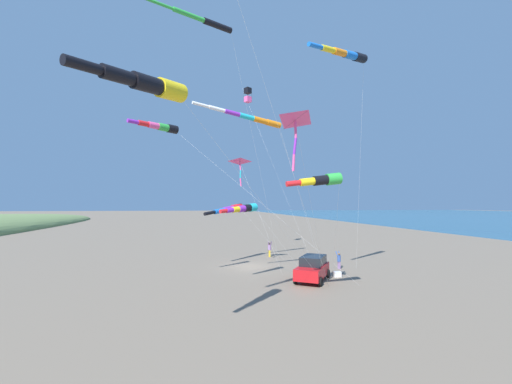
% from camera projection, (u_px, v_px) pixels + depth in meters
% --- Properties ---
extents(ground_plane, '(600.00, 600.00, 0.00)m').
position_uv_depth(ground_plane, '(250.00, 266.00, 30.15)').
color(ground_plane, '#756654').
extents(parked_car, '(3.89, 4.61, 1.85)m').
position_uv_depth(parked_car, '(313.00, 268.00, 24.54)').
color(parked_car, red).
rests_on(parked_car, ground_plane).
extents(cooler_box, '(0.62, 0.42, 0.42)m').
position_uv_depth(cooler_box, '(337.00, 274.00, 25.74)').
color(cooler_box, white).
rests_on(cooler_box, ground_plane).
extents(person_adult_flyer, '(0.42, 0.53, 1.76)m').
position_uv_depth(person_adult_flyer, '(270.00, 248.00, 35.72)').
color(person_adult_flyer, gold).
rests_on(person_adult_flyer, ground_plane).
extents(person_child_green_jacket, '(0.42, 0.52, 1.60)m').
position_uv_depth(person_child_green_jacket, '(339.00, 259.00, 28.92)').
color(person_child_green_jacket, '#8E6B9E').
rests_on(person_child_green_jacket, ground_plane).
extents(kite_windsock_small_distant, '(7.30, 3.37, 5.99)m').
position_uv_depth(kite_windsock_small_distant, '(243.00, 209.00, 23.79)').
color(kite_windsock_small_distant, '#1EB7C6').
rests_on(kite_windsock_small_distant, ground_plane).
extents(kite_windsock_green_low_center, '(8.55, 4.25, 6.00)m').
position_uv_depth(kite_windsock_green_low_center, '(229.00, 209.00, 31.64)').
color(kite_windsock_green_low_center, red).
rests_on(kite_windsock_green_low_center, ground_plane).
extents(kite_windsock_checkered_midright, '(16.15, 2.52, 11.58)m').
position_uv_depth(kite_windsock_checkered_midright, '(160.00, 127.00, 21.95)').
color(kite_windsock_checkered_midright, black).
rests_on(kite_windsock_checkered_midright, ground_plane).
extents(kite_windsock_long_streamer_right, '(5.95, 7.51, 7.79)m').
position_uv_depth(kite_windsock_long_streamer_right, '(321.00, 180.00, 18.59)').
color(kite_windsock_long_streamer_right, green).
rests_on(kite_windsock_long_streamer_right, ground_plane).
extents(kite_windsock_purple_drifting, '(12.56, 12.00, 20.24)m').
position_uv_depth(kite_windsock_purple_drifting, '(203.00, 20.00, 24.07)').
color(kite_windsock_purple_drifting, black).
rests_on(kite_windsock_purple_drifting, ground_plane).
extents(kite_windsock_red_high_left, '(13.11, 13.44, 10.71)m').
position_uv_depth(kite_windsock_red_high_left, '(149.00, 84.00, 11.37)').
color(kite_windsock_red_high_left, yellow).
rests_on(kite_windsock_red_high_left, ground_plane).
extents(kite_delta_long_streamer_left, '(7.24, 12.12, 11.12)m').
position_uv_depth(kite_delta_long_streamer_left, '(295.00, 121.00, 17.81)').
color(kite_delta_long_streamer_left, '#EF4C93').
rests_on(kite_delta_long_streamer_left, ground_plane).
extents(kite_box_blue_topmost, '(5.90, 7.47, 19.78)m').
position_uv_depth(kite_box_blue_topmost, '(248.00, 95.00, 37.61)').
color(kite_box_blue_topmost, black).
rests_on(kite_box_blue_topmost, ground_plane).
extents(kite_delta_yellow_midlevel, '(4.19, 3.16, 10.17)m').
position_uv_depth(kite_delta_yellow_midlevel, '(240.00, 162.00, 28.90)').
color(kite_delta_yellow_midlevel, '#EF4C93').
rests_on(kite_delta_yellow_midlevel, ground_plane).
extents(kite_windsock_teal_far_right, '(7.52, 8.62, 17.67)m').
position_uv_depth(kite_windsock_teal_far_right, '(347.00, 54.00, 23.14)').
color(kite_windsock_teal_far_right, black).
rests_on(kite_windsock_teal_far_right, ground_plane).
extents(kite_windsock_white_trailing, '(11.30, 5.88, 12.78)m').
position_uv_depth(kite_windsock_white_trailing, '(251.00, 118.00, 23.42)').
color(kite_windsock_white_trailing, orange).
rests_on(kite_windsock_white_trailing, ground_plane).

